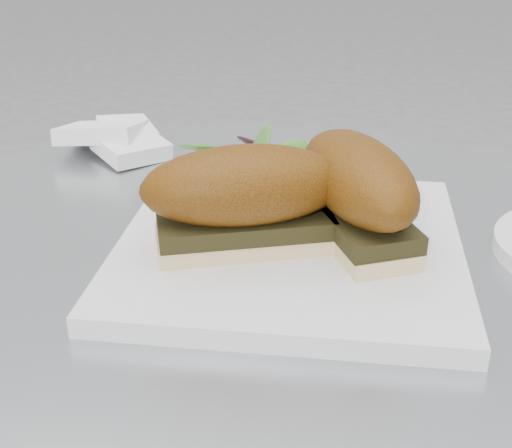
{
  "coord_description": "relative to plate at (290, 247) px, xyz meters",
  "views": [
    {
      "loc": [
        0.12,
        -0.48,
        1.0
      ],
      "look_at": [
        0.02,
        -0.0,
        0.77
      ],
      "focal_mm": 50.0,
      "sensor_mm": 36.0,
      "label": 1
    }
  ],
  "objects": [
    {
      "name": "sandwich_left",
      "position": [
        -0.03,
        -0.02,
        0.05
      ],
      "size": [
        0.17,
        0.12,
        0.08
      ],
      "rotation": [
        0.0,
        0.0,
        0.39
      ],
      "color": "beige",
      "rests_on": "plate"
    },
    {
      "name": "sandwich_right",
      "position": [
        0.05,
        0.01,
        0.05
      ],
      "size": [
        0.13,
        0.17,
        0.08
      ],
      "rotation": [
        0.0,
        0.0,
        -1.08
      ],
      "color": "beige",
      "rests_on": "plate"
    },
    {
      "name": "salad",
      "position": [
        -0.05,
        0.08,
        0.03
      ],
      "size": [
        0.12,
        0.12,
        0.05
      ],
      "primitive_type": null,
      "color": "#51822A",
      "rests_on": "plate"
    },
    {
      "name": "napkin",
      "position": [
        -0.22,
        0.19,
        0.0
      ],
      "size": [
        0.13,
        0.13,
        0.02
      ],
      "primitive_type": null,
      "rotation": [
        0.0,
        0.0,
        -0.22
      ],
      "color": "white",
      "rests_on": "table"
    },
    {
      "name": "plate",
      "position": [
        0.0,
        0.0,
        0.0
      ],
      "size": [
        0.29,
        0.29,
        0.02
      ],
      "primitive_type": "cube",
      "rotation": [
        0.0,
        0.0,
        0.08
      ],
      "color": "silver",
      "rests_on": "table"
    }
  ]
}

